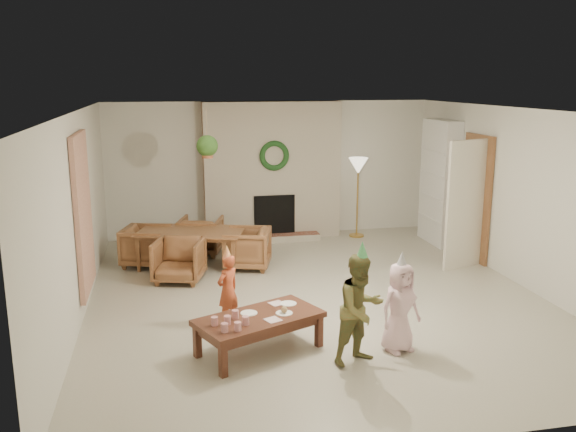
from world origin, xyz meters
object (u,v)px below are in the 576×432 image
object	(u,v)px
coffee_table_top	(259,318)
child_plaid	(361,309)
dining_chair_left	(146,246)
dining_chair_right	(247,248)
dining_chair_far	(201,236)
dining_table	(191,249)
child_red	(228,290)
child_pink	(400,307)
dining_chair_near	(179,260)

from	to	relation	value
coffee_table_top	child_plaid	distance (m)	1.10
dining_chair_left	dining_chair_right	bearing A→B (deg)	-90.00
coffee_table_top	dining_chair_far	bearing A→B (deg)	71.16
dining_table	child_plaid	world-z (taller)	child_plaid
dining_chair_far	dining_chair_right	bearing A→B (deg)	141.34
dining_chair_left	coffee_table_top	distance (m)	3.68
child_red	coffee_table_top	bearing A→B (deg)	68.63
coffee_table_top	dining_chair_right	bearing A→B (deg)	60.35
dining_chair_far	child_pink	world-z (taller)	child_pink
dining_chair_far	child_plaid	world-z (taller)	child_plaid
dining_table	dining_chair_far	distance (m)	0.72
dining_table	coffee_table_top	world-z (taller)	dining_table
dining_chair_near	child_plaid	distance (m)	3.50
dining_table	coffee_table_top	xyz separation A→B (m)	(0.57, -3.25, 0.09)
dining_table	dining_chair_near	bearing A→B (deg)	-90.00
dining_chair_left	dining_chair_right	size ratio (longest dim) A/B	1.00
dining_chair_far	dining_chair_left	xyz separation A→B (m)	(-0.89, -0.48, 0.00)
dining_table	dining_chair_far	size ratio (longest dim) A/B	2.34
dining_chair_left	child_plaid	distance (m)	4.51
dining_chair_right	child_red	size ratio (longest dim) A/B	0.80
dining_chair_near	coffee_table_top	size ratio (longest dim) A/B	0.52
dining_chair_left	coffee_table_top	bearing A→B (deg)	-143.54
dining_chair_left	child_plaid	bearing A→B (deg)	-133.69
dining_chair_near	child_red	xyz separation A→B (m)	(0.53, -1.76, 0.12)
dining_chair_far	child_pink	size ratio (longest dim) A/B	0.70
dining_chair_right	child_pink	world-z (taller)	child_pink
dining_chair_left	coffee_table_top	world-z (taller)	dining_chair_left
dining_chair_left	coffee_table_top	xyz separation A→B (m)	(1.26, -3.45, 0.06)
child_red	child_plaid	world-z (taller)	child_plaid
dining_chair_near	coffee_table_top	xyz separation A→B (m)	(0.78, -2.57, 0.06)
dining_table	dining_chair_right	world-z (taller)	dining_chair_right
child_pink	dining_chair_right	bearing A→B (deg)	92.67
child_pink	dining_chair_left	bearing A→B (deg)	108.87
dining_table	dining_chair_far	world-z (taller)	dining_chair_far
dining_chair_near	dining_chair_right	size ratio (longest dim) A/B	1.00
dining_chair_right	coffee_table_top	bearing A→B (deg)	11.00
dining_chair_near	dining_chair_left	xyz separation A→B (m)	(-0.48, 0.89, 0.00)
child_plaid	child_red	bearing A→B (deg)	112.35
dining_chair_right	dining_chair_near	bearing A→B (deg)	-51.34
dining_chair_right	child_plaid	bearing A→B (deg)	27.91
child_plaid	dining_chair_right	bearing A→B (deg)	79.37
dining_chair_right	child_pink	bearing A→B (deg)	36.65
dining_table	coffee_table_top	size ratio (longest dim) A/B	1.22
dining_chair_far	coffee_table_top	world-z (taller)	dining_chair_far
dining_table	child_pink	bearing A→B (deg)	-43.23
dining_chair_left	dining_chair_right	distance (m)	1.61
dining_chair_near	child_plaid	bearing A→B (deg)	-43.31
dining_chair_right	child_pink	size ratio (longest dim) A/B	0.70
dining_table	child_plaid	distance (m)	4.03
child_plaid	dining_chair_far	bearing A→B (deg)	85.06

